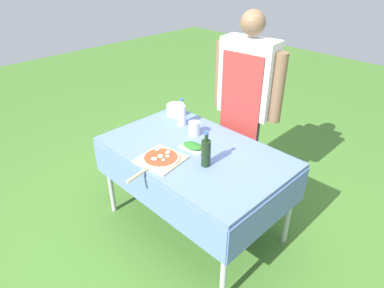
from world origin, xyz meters
name	(u,v)px	position (x,y,z in m)	size (l,w,h in m)	color
ground_plane	(194,224)	(0.00, 0.00, 0.00)	(12.00, 12.00, 0.00)	#477A2D
prep_table	(195,158)	(0.00, 0.00, 0.70)	(1.46, 0.93, 0.78)	#607AB7
person_cook	(246,96)	(-0.03, 0.66, 1.02)	(0.65, 0.26, 1.73)	#333D56
pizza_on_peel	(160,159)	(-0.07, -0.29, 0.79)	(0.35, 0.52, 0.05)	#D1B27F
oil_bottle	(206,152)	(0.21, -0.09, 0.88)	(0.07, 0.07, 0.27)	black
water_bottle	(182,113)	(-0.38, 0.22, 0.89)	(0.08, 0.08, 0.25)	silver
herb_container	(193,146)	(-0.03, 0.01, 0.80)	(0.21, 0.15, 0.04)	silver
mixing_tub	(176,110)	(-0.58, 0.33, 0.83)	(0.17, 0.17, 0.10)	silver
sauce_jar	(194,129)	(-0.18, 0.17, 0.83)	(0.10, 0.10, 0.12)	silver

